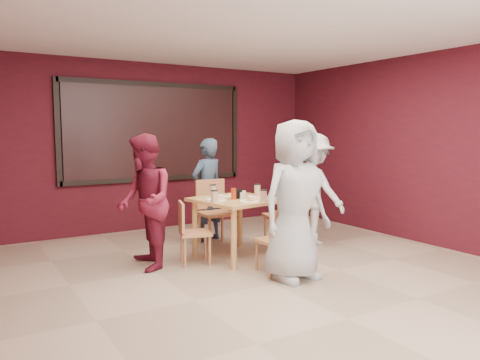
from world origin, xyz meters
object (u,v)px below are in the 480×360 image
diner_left (145,202)px  chair_left (190,229)px  chair_front (278,237)px  dining_table (237,206)px  diner_back (207,190)px  diner_front (295,200)px  chair_back (214,208)px  diner_right (313,189)px  chair_right (288,211)px

diner_left → chair_left: bearing=88.7°
chair_front → chair_left: size_ratio=0.97×
dining_table → diner_back: 1.08m
diner_front → diner_left: 1.81m
chair_back → diner_right: size_ratio=0.58×
chair_left → chair_back: bearing=45.6°
chair_left → diner_left: 0.67m
chair_right → diner_back: size_ratio=0.61×
chair_left → diner_left: size_ratio=0.48×
dining_table → chair_left: size_ratio=1.46×
chair_front → diner_right: bearing=35.1°
dining_table → diner_front: (0.08, -1.12, 0.21)m
diner_back → diner_right: bearing=126.0°
chair_front → diner_back: size_ratio=0.49×
chair_front → diner_left: diner_left is taller
chair_right → diner_left: size_ratio=0.58×
diner_front → diner_back: 2.19m
chair_front → diner_left: size_ratio=0.47×
dining_table → chair_left: (-0.67, 0.03, -0.24)m
chair_left → diner_back: bearing=52.9°
dining_table → chair_left: bearing=177.0°
chair_front → diner_back: diner_back is taller
chair_front → chair_right: (0.79, 0.85, 0.10)m
chair_front → chair_left: chair_left is taller
diner_front → diner_right: size_ratio=1.10×
chair_front → diner_front: 0.54m
chair_right → diner_right: size_ratio=0.58×
dining_table → chair_right: (0.83, -0.00, -0.15)m
chair_left → diner_right: size_ratio=0.48×
dining_table → chair_back: chair_back is taller
chair_right → diner_front: (-0.76, -1.12, 0.36)m
dining_table → diner_left: size_ratio=0.70×
diner_left → diner_right: size_ratio=1.00×
diner_front → chair_right: bearing=51.6°
dining_table → diner_right: bearing=2.5°
dining_table → diner_right: diner_right is taller
chair_right → diner_right: (0.51, 0.06, 0.28)m
chair_back → diner_right: 1.49m
chair_left → diner_right: (2.01, 0.02, 0.37)m
dining_table → chair_front: 0.89m
dining_table → diner_left: diner_left is taller
chair_back → dining_table: bearing=-95.9°
chair_front → chair_back: 1.66m
chair_front → diner_front: diner_front is taller
chair_left → diner_right: 2.04m
chair_back → diner_left: bearing=-152.8°
diner_front → chair_left: bearing=118.3°
chair_left → chair_right: 1.50m
dining_table → chair_left: dining_table is taller
diner_left → diner_right: diner_left is taller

